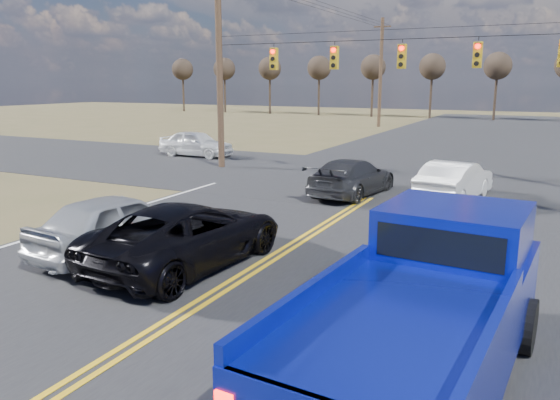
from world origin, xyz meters
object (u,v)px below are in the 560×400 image
at_px(pickup_truck, 425,312).
at_px(white_car_queue, 454,181).
at_px(dgrey_car_queue, 352,177).
at_px(silver_suv, 117,223).
at_px(cross_car_west, 196,144).
at_px(black_suv, 188,234).

xyz_separation_m(pickup_truck, white_car_queue, (-1.66, 13.16, -0.43)).
distance_m(white_car_queue, dgrey_car_queue, 3.76).
height_order(silver_suv, cross_car_west, silver_suv).
height_order(black_suv, dgrey_car_queue, black_suv).
height_order(white_car_queue, dgrey_car_queue, white_car_queue).
relative_size(silver_suv, white_car_queue, 1.04).
bearing_deg(silver_suv, white_car_queue, -116.74).
bearing_deg(silver_suv, cross_car_west, -55.26).
bearing_deg(pickup_truck, black_suv, 158.84).
bearing_deg(dgrey_car_queue, black_suv, 91.30).
bearing_deg(cross_car_west, pickup_truck, -137.84).
distance_m(black_suv, white_car_queue, 11.19).
xyz_separation_m(black_suv, cross_car_west, (-10.89, 15.94, -0.01)).
bearing_deg(dgrey_car_queue, silver_suv, 79.10).
distance_m(dgrey_car_queue, cross_car_west, 13.35).
bearing_deg(cross_car_west, silver_suv, -151.21).
distance_m(pickup_truck, silver_suv, 8.77).
relative_size(pickup_truck, cross_car_west, 1.48).
xyz_separation_m(dgrey_car_queue, cross_car_west, (-11.70, 6.42, 0.05)).
distance_m(pickup_truck, white_car_queue, 13.27).
distance_m(silver_suv, dgrey_car_queue, 10.00).
relative_size(black_suv, cross_car_west, 1.24).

